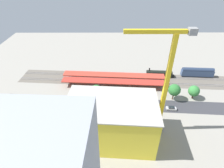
{
  "coord_description": "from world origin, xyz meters",
  "views": [
    {
      "loc": [
        10.75,
        70.47,
        57.36
      ],
      "look_at": [
        10.47,
        0.21,
        9.79
      ],
      "focal_mm": 29.34,
      "sensor_mm": 36.0,
      "label": 1
    }
  ],
  "objects_px": {
    "street_tree_3": "(194,91)",
    "parked_car_1": "(154,108)",
    "street_tree_1": "(195,91)",
    "street_tree_2": "(96,90)",
    "locomotive": "(160,74)",
    "street_tree_0": "(93,91)",
    "parked_car_4": "(101,109)",
    "traffic_light": "(93,92)",
    "passenger_coach": "(197,72)",
    "platform_canopy_near": "(114,81)",
    "parked_car_0": "(171,108)",
    "tower_crane": "(164,81)",
    "box_truck_0": "(133,110)",
    "construction_building": "(111,121)",
    "parked_car_3": "(119,108)",
    "platform_canopy_far": "(114,75)",
    "parked_car_2": "(137,109)",
    "street_tree_4": "(174,90)"
  },
  "relations": [
    {
      "from": "street_tree_3",
      "to": "parked_car_1",
      "type": "bearing_deg",
      "value": 22.24
    },
    {
      "from": "street_tree_1",
      "to": "street_tree_2",
      "type": "height_order",
      "value": "street_tree_2"
    },
    {
      "from": "parked_car_1",
      "to": "street_tree_3",
      "type": "height_order",
      "value": "street_tree_3"
    },
    {
      "from": "locomotive",
      "to": "street_tree_0",
      "type": "relative_size",
      "value": 2.2
    },
    {
      "from": "parked_car_4",
      "to": "traffic_light",
      "type": "bearing_deg",
      "value": -61.8
    },
    {
      "from": "street_tree_1",
      "to": "street_tree_2",
      "type": "bearing_deg",
      "value": 0.65
    },
    {
      "from": "passenger_coach",
      "to": "platform_canopy_near",
      "type": "bearing_deg",
      "value": 12.5
    },
    {
      "from": "parked_car_4",
      "to": "street_tree_1",
      "type": "xyz_separation_m",
      "value": [
        -45.46,
        -8.56,
        3.66
      ]
    },
    {
      "from": "parked_car_0",
      "to": "parked_car_4",
      "type": "xyz_separation_m",
      "value": [
        32.26,
        -0.03,
        0.01
      ]
    },
    {
      "from": "locomotive",
      "to": "tower_crane",
      "type": "bearing_deg",
      "value": 74.84
    },
    {
      "from": "passenger_coach",
      "to": "parked_car_4",
      "type": "height_order",
      "value": "passenger_coach"
    },
    {
      "from": "passenger_coach",
      "to": "box_truck_0",
      "type": "xyz_separation_m",
      "value": [
        41.14,
        30.96,
        -1.43
      ]
    },
    {
      "from": "construction_building",
      "to": "parked_car_3",
      "type": "bearing_deg",
      "value": -98.24
    },
    {
      "from": "platform_canopy_far",
      "to": "parked_car_3",
      "type": "xyz_separation_m",
      "value": [
        -2.22,
        24.5,
        -2.99
      ]
    },
    {
      "from": "parked_car_0",
      "to": "street_tree_2",
      "type": "relative_size",
      "value": 0.59
    },
    {
      "from": "platform_canopy_near",
      "to": "box_truck_0",
      "type": "height_order",
      "value": "platform_canopy_near"
    },
    {
      "from": "street_tree_2",
      "to": "street_tree_0",
      "type": "bearing_deg",
      "value": -2.96
    },
    {
      "from": "tower_crane",
      "to": "parked_car_0",
      "type": "bearing_deg",
      "value": -129.88
    },
    {
      "from": "parked_car_1",
      "to": "construction_building",
      "type": "bearing_deg",
      "value": 38.45
    },
    {
      "from": "platform_canopy_far",
      "to": "traffic_light",
      "type": "height_order",
      "value": "traffic_light"
    },
    {
      "from": "parked_car_0",
      "to": "construction_building",
      "type": "height_order",
      "value": "construction_building"
    },
    {
      "from": "parked_car_1",
      "to": "street_tree_1",
      "type": "xyz_separation_m",
      "value": [
        -21.14,
        -8.5,
        3.72
      ]
    },
    {
      "from": "parked_car_2",
      "to": "parked_car_0",
      "type": "bearing_deg",
      "value": -179.37
    },
    {
      "from": "street_tree_4",
      "to": "street_tree_1",
      "type": "bearing_deg",
      "value": -175.4
    },
    {
      "from": "platform_canopy_near",
      "to": "parked_car_0",
      "type": "relative_size",
      "value": 11.78
    },
    {
      "from": "parked_car_0",
      "to": "street_tree_3",
      "type": "height_order",
      "value": "street_tree_3"
    },
    {
      "from": "tower_crane",
      "to": "box_truck_0",
      "type": "bearing_deg",
      "value": -49.72
    },
    {
      "from": "parked_car_2",
      "to": "street_tree_3",
      "type": "relative_size",
      "value": 0.66
    },
    {
      "from": "street_tree_2",
      "to": "street_tree_4",
      "type": "distance_m",
      "value": 37.69
    },
    {
      "from": "platform_canopy_far",
      "to": "parked_car_3",
      "type": "bearing_deg",
      "value": 95.18
    },
    {
      "from": "platform_canopy_far",
      "to": "parked_car_2",
      "type": "distance_m",
      "value": 27.38
    },
    {
      "from": "construction_building",
      "to": "tower_crane",
      "type": "relative_size",
      "value": 0.76
    },
    {
      "from": "parked_car_1",
      "to": "construction_building",
      "type": "distance_m",
      "value": 26.15
    },
    {
      "from": "parked_car_1",
      "to": "tower_crane",
      "type": "bearing_deg",
      "value": 81.79
    },
    {
      "from": "platform_canopy_near",
      "to": "street_tree_2",
      "type": "relative_size",
      "value": 6.93
    },
    {
      "from": "parked_car_4",
      "to": "street_tree_1",
      "type": "distance_m",
      "value": 46.41
    },
    {
      "from": "passenger_coach",
      "to": "parked_car_4",
      "type": "relative_size",
      "value": 4.11
    },
    {
      "from": "box_truck_0",
      "to": "traffic_light",
      "type": "height_order",
      "value": "traffic_light"
    },
    {
      "from": "parked_car_3",
      "to": "street_tree_1",
      "type": "xyz_separation_m",
      "value": [
        -37.26,
        -8.11,
        3.66
      ]
    },
    {
      "from": "platform_canopy_near",
      "to": "parked_car_2",
      "type": "bearing_deg",
      "value": 118.7
    },
    {
      "from": "passenger_coach",
      "to": "box_truck_0",
      "type": "relative_size",
      "value": 2.13
    },
    {
      "from": "locomotive",
      "to": "box_truck_0",
      "type": "relative_size",
      "value": 1.89
    },
    {
      "from": "platform_canopy_near",
      "to": "passenger_coach",
      "type": "relative_size",
      "value": 3.03
    },
    {
      "from": "tower_crane",
      "to": "street_tree_0",
      "type": "relative_size",
      "value": 5.52
    },
    {
      "from": "parked_car_1",
      "to": "street_tree_1",
      "type": "height_order",
      "value": "street_tree_1"
    },
    {
      "from": "platform_canopy_near",
      "to": "parked_car_1",
      "type": "height_order",
      "value": "platform_canopy_near"
    },
    {
      "from": "parked_car_0",
      "to": "parked_car_2",
      "type": "distance_m",
      "value": 15.9
    },
    {
      "from": "street_tree_1",
      "to": "construction_building",
      "type": "bearing_deg",
      "value": 30.56
    },
    {
      "from": "street_tree_3",
      "to": "street_tree_2",
      "type": "bearing_deg",
      "value": 0.66
    },
    {
      "from": "locomotive",
      "to": "street_tree_0",
      "type": "xyz_separation_m",
      "value": [
        37.85,
        21.23,
        2.75
      ]
    }
  ]
}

